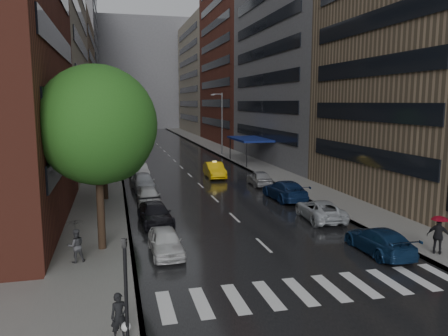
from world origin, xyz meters
The scene contains 21 objects.
ground centered at (0.00, 0.00, 0.00)m, with size 220.00×220.00×0.00m, color gray.
road centered at (0.00, 50.00, 0.01)m, with size 14.00×140.00×0.01m, color black.
sidewalk_left centered at (-9.00, 50.00, 0.07)m, with size 4.00×140.00×0.15m, color gray.
sidewalk_right centered at (9.00, 50.00, 0.07)m, with size 4.00×140.00×0.15m, color gray.
crosswalk centered at (0.20, -2.00, 0.01)m, with size 13.15×2.80×0.01m.
buildings_left centered at (-15.00, 58.79, 15.99)m, with size 8.00×108.00×38.00m.
buildings_right centered at (15.00, 56.70, 15.03)m, with size 8.05×109.10×36.00m.
building_far centered at (0.00, 118.00, 16.00)m, with size 40.00×14.00×32.00m, color slate.
tree_near centered at (-8.60, 5.20, 6.65)m, with size 6.09×6.09×9.71m.
tree_mid centered at (-8.60, 17.53, 5.78)m, with size 5.30×5.30×8.45m.
tree_far centered at (-8.60, 32.79, 4.79)m, with size 4.40×4.40×7.01m.
taxi centered at (2.24, 25.86, 0.80)m, with size 1.69×4.85×1.60m, color #E5B00C.
parked_cars_left centered at (-5.40, 16.25, 0.73)m, with size 2.26×28.05×1.59m.
parked_cars_right centered at (5.40, 11.02, 0.72)m, with size 2.68×23.84×1.58m.
ped_bag_walker centered at (-7.82, -4.19, 0.90)m, with size 0.68×0.51×1.57m.
ped_black_umbrella centered at (-9.76, 3.44, 1.39)m, with size 0.96×0.98×2.09m.
ped_red_umbrella centered at (8.02, 0.16, 1.33)m, with size 1.09×1.08×2.01m.
traffic_light centered at (-7.60, -4.38, 2.23)m, with size 0.18×0.15×3.45m.
street_lamp_left centered at (-7.72, 30.00, 4.89)m, with size 1.74×0.22×9.00m.
street_lamp_right centered at (7.72, 45.00, 4.89)m, with size 1.74×0.22×9.00m.
awning centered at (8.98, 35.00, 3.13)m, with size 4.00×8.00×3.12m.
Camera 1 is at (-7.79, -17.88, 7.82)m, focal length 35.00 mm.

